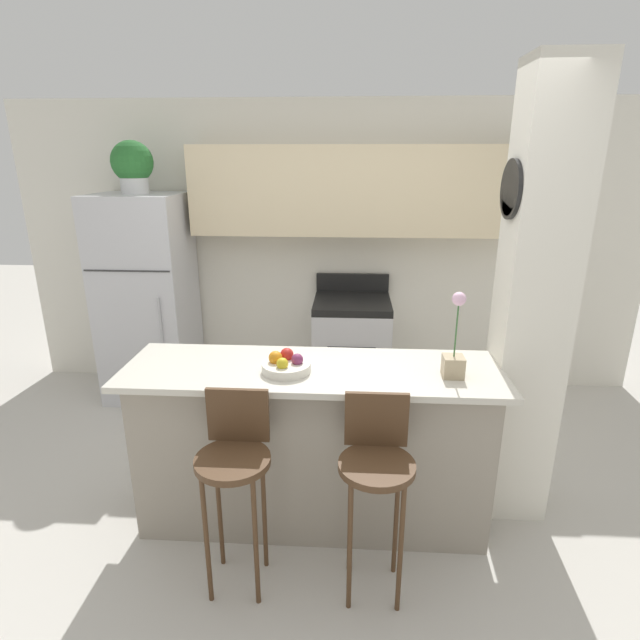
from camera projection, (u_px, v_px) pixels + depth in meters
ground_plane at (313, 516)px, 3.03m from camera, size 14.00×14.00×0.00m
wall_back at (341, 225)px, 4.37m from camera, size 5.60×0.38×2.55m
pillar_right at (532, 308)px, 2.75m from camera, size 0.38×0.32×2.55m
counter_bar at (313, 445)px, 2.88m from camera, size 2.07×0.63×0.98m
refrigerator at (147, 299)px, 4.37m from camera, size 0.74×0.69×1.79m
stove_range at (351, 349)px, 4.41m from camera, size 0.66×0.66×1.07m
bar_stool_left at (235, 462)px, 2.39m from camera, size 0.36×0.36×1.02m
bar_stool_right at (376, 467)px, 2.35m from camera, size 0.36×0.36×1.02m
potted_plant_on_fridge at (132, 165)px, 4.02m from camera, size 0.33×0.33×0.42m
orchid_vase at (454, 352)px, 2.58m from camera, size 0.11×0.11×0.46m
fruit_bowl at (286, 365)px, 2.67m from camera, size 0.26×0.26×0.11m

